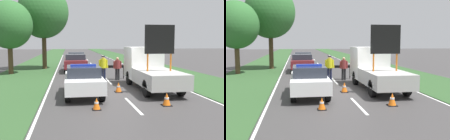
# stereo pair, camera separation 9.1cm
# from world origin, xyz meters

# --- Properties ---
(ground_plane) EXTENTS (160.00, 160.00, 0.00)m
(ground_plane) POSITION_xyz_m (0.00, 0.00, 0.00)
(ground_plane) COLOR #3D3A3A
(lane_markings) EXTENTS (7.77, 59.59, 0.01)m
(lane_markings) POSITION_xyz_m (0.00, 10.24, 0.00)
(lane_markings) COLOR silver
(lane_markings) RESTS_ON ground
(grass_verge_left) EXTENTS (4.54, 120.00, 0.03)m
(grass_verge_left) POSITION_xyz_m (-6.21, 20.00, 0.01)
(grass_verge_left) COLOR #2D5128
(grass_verge_left) RESTS_ON ground
(grass_verge_right) EXTENTS (4.54, 120.00, 0.03)m
(grass_verge_right) POSITION_xyz_m (6.21, 20.00, 0.01)
(grass_verge_right) COLOR #2D5128
(grass_verge_right) RESTS_ON ground
(police_car) EXTENTS (1.80, 4.53, 1.60)m
(police_car) POSITION_xyz_m (-1.97, -0.91, 0.79)
(police_car) COLOR white
(police_car) RESTS_ON ground
(work_truck) EXTENTS (2.02, 6.05, 3.57)m
(work_truck) POSITION_xyz_m (1.97, 0.77, 1.16)
(work_truck) COLOR white
(work_truck) RESTS_ON ground
(road_barrier) EXTENTS (2.86, 0.08, 1.00)m
(road_barrier) POSITION_xyz_m (0.12, 4.66, 0.83)
(road_barrier) COLOR black
(road_barrier) RESTS_ON ground
(police_officer) EXTENTS (0.63, 0.40, 1.75)m
(police_officer) POSITION_xyz_m (-0.31, 4.08, 1.04)
(police_officer) COLOR #191E38
(police_officer) RESTS_ON ground
(pedestrian_civilian) EXTENTS (0.58, 0.37, 1.62)m
(pedestrian_civilian) POSITION_xyz_m (0.70, 4.09, 0.95)
(pedestrian_civilian) COLOR #232326
(pedestrian_civilian) RESTS_ON ground
(traffic_cone_near_police) EXTENTS (0.35, 0.35, 0.50)m
(traffic_cone_near_police) POSITION_xyz_m (-1.60, -3.78, 0.24)
(traffic_cone_near_police) COLOR black
(traffic_cone_near_police) RESTS_ON ground
(traffic_cone_centre_front) EXTENTS (0.39, 0.39, 0.54)m
(traffic_cone_centre_front) POSITION_xyz_m (-0.06, -0.36, 0.27)
(traffic_cone_centre_front) COLOR black
(traffic_cone_centre_front) RESTS_ON ground
(traffic_cone_near_truck) EXTENTS (0.46, 0.46, 0.64)m
(traffic_cone_near_truck) POSITION_xyz_m (2.00, 4.71, 0.32)
(traffic_cone_near_truck) COLOR black
(traffic_cone_near_truck) RESTS_ON ground
(traffic_cone_behind_barrier) EXTENTS (0.40, 0.40, 0.55)m
(traffic_cone_behind_barrier) POSITION_xyz_m (1.41, -3.59, 0.27)
(traffic_cone_behind_barrier) COLOR black
(traffic_cone_behind_barrier) RESTS_ON ground
(queued_car_wagon_maroon) EXTENTS (1.94, 4.54, 1.58)m
(queued_car_wagon_maroon) POSITION_xyz_m (-2.10, 9.94, 0.84)
(queued_car_wagon_maroon) COLOR maroon
(queued_car_wagon_maroon) RESTS_ON ground
(queued_car_hatch_blue) EXTENTS (1.92, 3.94, 1.52)m
(queued_car_hatch_blue) POSITION_xyz_m (-1.88, 15.44, 0.79)
(queued_car_hatch_blue) COLOR navy
(queued_car_hatch_blue) RESTS_ON ground
(roadside_tree_near_left) EXTENTS (4.85, 4.85, 8.10)m
(roadside_tree_near_left) POSITION_xyz_m (-5.04, 12.54, 5.54)
(roadside_tree_near_left) COLOR #4C3823
(roadside_tree_near_left) RESTS_ON ground
(roadside_tree_near_right) EXTENTS (3.74, 3.74, 6.04)m
(roadside_tree_near_right) POSITION_xyz_m (-7.44, 8.72, 4.05)
(roadside_tree_near_right) COLOR #4C3823
(roadside_tree_near_right) RESTS_ON ground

